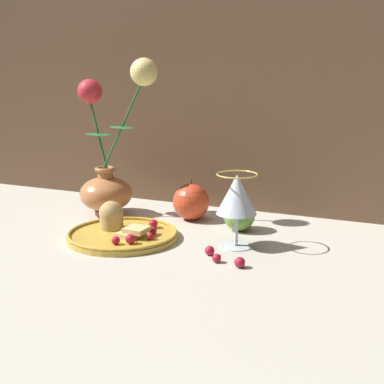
# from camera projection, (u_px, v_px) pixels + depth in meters

# --- Properties ---
(ground_plane) EXTENTS (2.40, 2.40, 0.00)m
(ground_plane) POSITION_uv_depth(u_px,v_px,m) (159.00, 233.00, 1.13)
(ground_plane) COLOR #B7B2A3
(ground_plane) RESTS_ON ground
(vase) EXTENTS (0.21, 0.12, 0.36)m
(vase) POSITION_uv_depth(u_px,v_px,m) (109.00, 168.00, 1.25)
(vase) COLOR #B77042
(vase) RESTS_ON ground_plane
(plate_with_pastries) EXTENTS (0.23, 0.23, 0.07)m
(plate_with_pastries) POSITION_uv_depth(u_px,v_px,m) (121.00, 231.00, 1.10)
(plate_with_pastries) COLOR gold
(plate_with_pastries) RESTS_ON ground_plane
(wine_glass) EXTENTS (0.08, 0.08, 0.15)m
(wine_glass) POSITION_uv_depth(u_px,v_px,m) (237.00, 197.00, 1.02)
(wine_glass) COLOR silver
(wine_glass) RESTS_ON ground_plane
(apple_beside_vase) EXTENTS (0.08, 0.08, 0.10)m
(apple_beside_vase) POSITION_uv_depth(u_px,v_px,m) (191.00, 202.00, 1.22)
(apple_beside_vase) COLOR #D14223
(apple_beside_vase) RESTS_ON ground_plane
(apple_near_glass) EXTENTS (0.07, 0.07, 0.08)m
(apple_near_glass) POSITION_uv_depth(u_px,v_px,m) (239.00, 215.00, 1.14)
(apple_near_glass) COLOR #669938
(apple_near_glass) RESTS_ON ground_plane
(berry_near_plate) EXTENTS (0.02, 0.02, 0.02)m
(berry_near_plate) POSITION_uv_depth(u_px,v_px,m) (240.00, 262.00, 0.93)
(berry_near_plate) COLOR #AD192D
(berry_near_plate) RESTS_ON ground_plane
(berry_front_center) EXTENTS (0.02, 0.02, 0.02)m
(berry_front_center) POSITION_uv_depth(u_px,v_px,m) (210.00, 251.00, 1.00)
(berry_front_center) COLOR #AD192D
(berry_front_center) RESTS_ON ground_plane
(berry_by_glass_stem) EXTENTS (0.02, 0.02, 0.02)m
(berry_by_glass_stem) POSITION_uv_depth(u_px,v_px,m) (217.00, 258.00, 0.96)
(berry_by_glass_stem) COLOR #AD192D
(berry_by_glass_stem) RESTS_ON ground_plane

